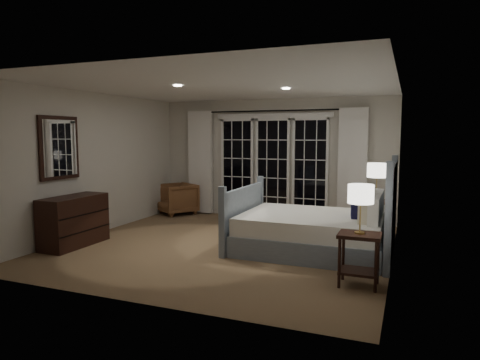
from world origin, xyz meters
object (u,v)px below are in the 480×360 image
at_px(nightstand_right, 376,214).
at_px(lamp_left, 361,195).
at_px(bed, 316,230).
at_px(dresser, 74,221).
at_px(nightstand_left, 359,252).
at_px(lamp_right, 377,171).
at_px(armchair, 177,199).

xyz_separation_m(nightstand_right, lamp_left, (-0.00, -2.43, 0.64)).
relative_size(bed, dresser, 2.04).
bearing_deg(nightstand_right, dresser, -153.35).
distance_m(nightstand_left, lamp_left, 0.67).
distance_m(bed, dresser, 3.80).
bearing_deg(nightstand_left, lamp_right, 89.90).
bearing_deg(armchair, nightstand_left, -2.38).
height_order(nightstand_left, armchair, armchair).
xyz_separation_m(nightstand_left, nightstand_right, (0.00, 2.43, 0.03)).
height_order(lamp_right, armchair, lamp_right).
height_order(lamp_left, armchair, lamp_left).
distance_m(nightstand_left, nightstand_right, 2.43).
bearing_deg(dresser, nightstand_left, -2.79).
relative_size(lamp_right, armchair, 0.83).
distance_m(bed, lamp_right, 1.60).
height_order(bed, lamp_right, bed).
relative_size(lamp_left, armchair, 0.76).
height_order(armchair, dresser, dresser).
distance_m(lamp_right, armchair, 4.43).
xyz_separation_m(bed, lamp_right, (0.77, 1.14, 0.83)).
bearing_deg(nightstand_left, dresser, 177.21).
distance_m(nightstand_left, lamp_right, 2.54).
xyz_separation_m(lamp_left, armchair, (-4.28, 3.21, -0.73)).
bearing_deg(lamp_right, bed, -123.87).
distance_m(lamp_left, armchair, 5.40).
height_order(nightstand_right, armchair, armchair).
height_order(lamp_left, lamp_right, lamp_right).
bearing_deg(lamp_left, nightstand_right, 89.90).
distance_m(armchair, dresser, 3.00).
xyz_separation_m(lamp_right, dresser, (-4.41, -2.21, -0.77)).
bearing_deg(dresser, lamp_right, 26.65).
height_order(nightstand_left, nightstand_right, nightstand_right).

